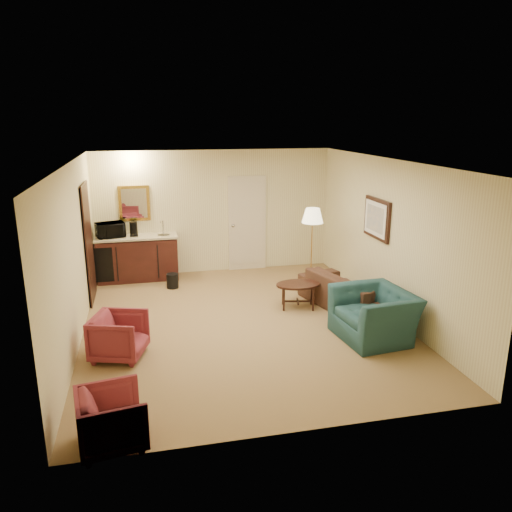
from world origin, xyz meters
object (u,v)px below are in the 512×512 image
Objects in this scene: sofa at (351,287)px; microwave at (110,228)px; rose_chair_far at (112,416)px; wetbar_cabinet at (138,258)px; rose_chair_near at (119,334)px; waste_bin at (173,281)px; teal_armchair at (375,307)px; coffee_table at (298,295)px; floor_lamp at (312,247)px; coffee_maker at (134,229)px.

microwave is (-4.10, 2.55, 0.69)m from sofa.
wetbar_cabinet is at bearing -11.91° from rose_chair_far.
microwave is at bearing 21.71° from rose_chair_near.
sofa reaches higher than waste_bin.
coffee_table is (-0.74, 1.45, -0.28)m from teal_armchair.
floor_lamp reaches higher than teal_armchair.
microwave is (-0.50, 0.01, 0.64)m from wetbar_cabinet.
microwave reaches higher than rose_chair_far.
wetbar_cabinet is 5.53m from rose_chair_far.
microwave is at bearing 167.88° from coffee_maker.
rose_chair_far is at bearing -92.59° from wetbar_cabinet.
microwave is (-0.25, 5.53, 0.77)m from rose_chair_far.
rose_chair_near is (-3.73, 0.18, -0.15)m from teal_armchair.
teal_armchair is 3.93× the size of coffee_maker.
wetbar_cabinet is 2.35× the size of rose_chair_near.
coffee_maker is (-2.78, 2.26, 0.84)m from coffee_table.
waste_bin is (-2.95, 1.83, -0.26)m from sofa.
coffee_maker is (0.21, 5.53, 0.73)m from rose_chair_far.
sofa is 7.15× the size of coffee_maker.
rose_chair_near is at bearing -157.07° from coffee_table.
microwave is 1.84× the size of coffee_maker.
rose_chair_near is at bearing -102.88° from microwave.
teal_armchair is at bearing -59.98° from microwave.
teal_armchair reaches higher than rose_chair_near.
coffee_maker is at bearing 39.23° from sofa.
teal_armchair is 4.15m from rose_chair_far.
teal_armchair is at bearing -87.08° from floor_lamp.
sofa is at bearing -35.13° from wetbar_cabinet.
waste_bin is at bearing -0.05° from rose_chair_near.
teal_armchair reaches higher than coffee_table.
rose_chair_near is at bearing 88.51° from sofa.
sofa is 4.49m from coffee_maker.
wetbar_cabinet is 1.01m from waste_bin.
wetbar_cabinet is 3.56m from floor_lamp.
rose_chair_near is at bearing -107.72° from waste_bin.
wetbar_cabinet is 2.10× the size of coffee_table.
coffee_maker is (0.21, 3.53, 0.72)m from rose_chair_near.
rose_chair_far is 2.30× the size of coffee_maker.
floor_lamp is 2.81m from waste_bin.
teal_armchair is at bearing -73.38° from rose_chair_far.
waste_bin is at bearing 170.53° from floor_lamp.
rose_chair_near is at bearing -9.32° from rose_chair_far.
rose_chair_far is (-3.73, -1.81, -0.17)m from teal_armchair.
floor_lamp is at bearing -19.01° from wetbar_cabinet.
floor_lamp is 3.60m from coffee_maker.
coffee_table is at bearing 56.41° from sofa.
coffee_table is (2.74, -2.26, -0.24)m from wetbar_cabinet.
coffee_table is at bearing -51.98° from microwave.
sofa is 4.88m from microwave.
wetbar_cabinet is 1.43× the size of teal_armchair.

